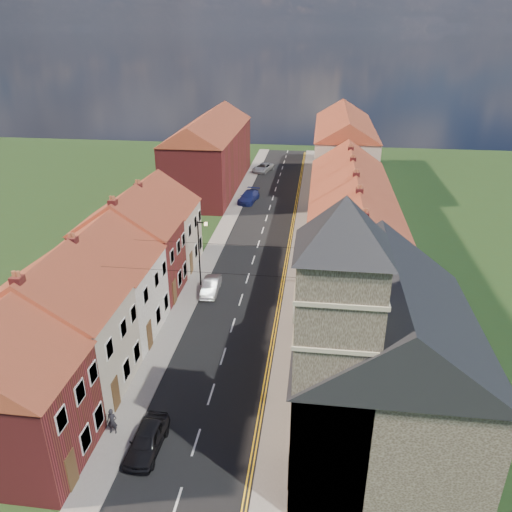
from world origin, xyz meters
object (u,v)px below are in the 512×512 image
(car_near, at_px, (147,440))
(car_distant, at_px, (263,168))
(church, at_px, (378,353))
(car_far, at_px, (249,197))
(car_mid, at_px, (211,286))
(lamppost, at_px, (200,250))
(pedestrian_left, at_px, (112,421))

(car_near, xyz_separation_m, car_distant, (-0.43, 58.12, -0.01))
(church, bearing_deg, car_far, 106.93)
(car_mid, height_order, car_far, car_far)
(car_far, bearing_deg, church, -64.14)
(car_mid, distance_m, car_far, 24.97)
(lamppost, relative_size, car_near, 1.53)
(lamppost, xyz_separation_m, car_far, (0.81, 23.93, -2.84))
(car_near, xyz_separation_m, pedestrian_left, (-2.27, 0.83, 0.24))
(lamppost, relative_size, car_far, 1.24)
(car_mid, height_order, pedestrian_left, pedestrian_left)
(car_far, bearing_deg, car_mid, -80.48)
(lamppost, relative_size, car_distant, 1.26)
(car_mid, height_order, car_distant, car_distant)
(car_far, height_order, car_distant, car_far)
(church, height_order, car_near, church)
(church, bearing_deg, pedestrian_left, -174.75)
(church, relative_size, car_distant, 3.19)
(pedestrian_left, bearing_deg, church, 0.32)
(pedestrian_left, bearing_deg, car_mid, 78.39)
(car_near, height_order, car_mid, car_near)
(car_mid, xyz_separation_m, pedestrian_left, (-1.98, -16.93, 0.30))
(car_distant, bearing_deg, church, -60.20)
(car_mid, relative_size, car_far, 0.77)
(car_mid, relative_size, pedestrian_left, 2.36)
(church, bearing_deg, car_mid, 127.74)
(car_distant, bearing_deg, car_near, -72.12)
(pedestrian_left, bearing_deg, lamppost, 82.16)
(church, height_order, pedestrian_left, church)
(lamppost, height_order, car_mid, lamppost)
(lamppost, bearing_deg, church, -51.70)
(pedestrian_left, bearing_deg, car_distant, 83.24)
(car_mid, bearing_deg, car_distant, 88.86)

